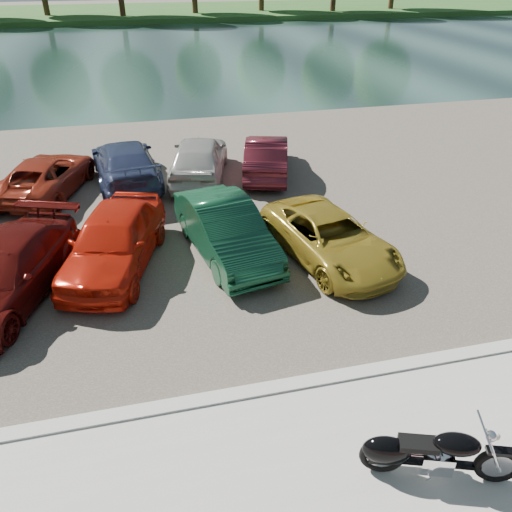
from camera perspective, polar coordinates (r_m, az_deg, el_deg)
The scene contains 14 objects.
ground at distance 8.45m, azimuth 12.41°, elevation -23.49°, with size 200.00×200.00×0.00m, color #595447.
kerb at distance 9.56m, azimuth 7.46°, elevation -13.95°, with size 60.00×0.30×0.14m, color #A9A79F.
parking_lot at distance 16.89m, azimuth -2.99°, elevation 7.38°, with size 60.00×18.00×0.04m, color #413D34.
river at distance 44.83m, azimuth -10.47°, elevation 21.88°, with size 120.00×40.00×0.00m, color black.
far_bank at distance 76.56m, azimuth -12.50°, elevation 25.55°, with size 120.00×24.00×0.60m, color #254B1A.
motorcycle at distance 8.21m, azimuth 18.78°, elevation -20.57°, with size 2.25×1.05×1.05m.
car_3 at distance 12.50m, azimuth -26.78°, elevation -1.62°, with size 1.95×4.80×1.39m, color #4D0D0B.
car_4 at distance 12.75m, azimuth -15.90°, elevation 1.78°, with size 1.81×4.49×1.53m, color red.
car_5 at distance 12.85m, azimuth -3.47°, elevation 3.01°, with size 1.52×4.37×1.44m, color #113E26.
car_6 at distance 12.82m, azimuth 8.43°, elevation 2.09°, with size 2.03×4.41×1.23m, color olive.
car_10 at distance 17.83m, azimuth -22.88°, elevation 8.46°, with size 2.04×4.42×1.23m, color maroon.
car_11 at distance 17.85m, azimuth -14.72°, elevation 10.28°, with size 2.01×4.94×1.43m, color navy.
car_12 at distance 17.73m, azimuth -6.55°, elevation 11.11°, with size 1.80×4.47×1.52m, color #B0B0AB.
car_13 at distance 18.02m, azimuth 1.21°, elevation 11.38°, with size 1.45×4.16×1.37m, color #4C141D.
Camera 1 is at (-2.72, -4.23, 6.79)m, focal length 35.00 mm.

